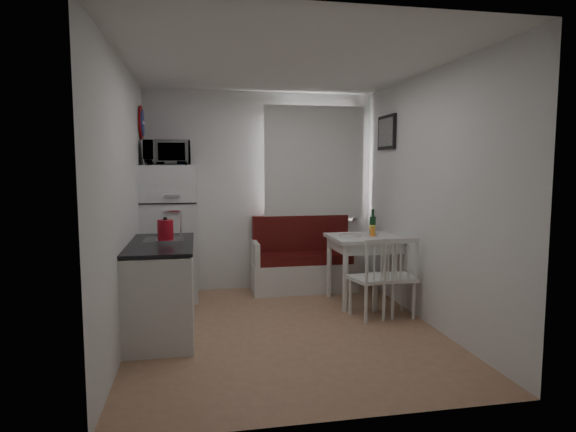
% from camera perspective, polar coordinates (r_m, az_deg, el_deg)
% --- Properties ---
extents(floor, '(3.00, 3.50, 0.02)m').
position_cam_1_polar(floor, '(4.94, -0.30, -13.39)').
color(floor, '#A67758').
rests_on(floor, ground).
extents(ceiling, '(3.00, 3.50, 0.02)m').
position_cam_1_polar(ceiling, '(4.76, -0.32, 17.61)').
color(ceiling, white).
rests_on(ceiling, wall_back).
extents(wall_back, '(3.00, 0.02, 2.60)m').
position_cam_1_polar(wall_back, '(6.40, -3.16, 2.93)').
color(wall_back, white).
rests_on(wall_back, floor).
extents(wall_front, '(3.00, 0.02, 2.60)m').
position_cam_1_polar(wall_front, '(2.98, 5.81, -0.62)').
color(wall_front, white).
rests_on(wall_front, floor).
extents(wall_left, '(0.02, 3.50, 2.60)m').
position_cam_1_polar(wall_left, '(4.65, -18.83, 1.46)').
color(wall_left, white).
rests_on(wall_left, floor).
extents(wall_right, '(0.02, 3.50, 2.60)m').
position_cam_1_polar(wall_right, '(5.16, 16.30, 1.96)').
color(wall_right, white).
rests_on(wall_right, floor).
extents(window, '(1.22, 0.06, 1.47)m').
position_cam_1_polar(window, '(6.49, 3.03, 5.84)').
color(window, white).
rests_on(window, wall_back).
extents(curtain, '(1.35, 0.02, 1.50)m').
position_cam_1_polar(curtain, '(6.43, 3.18, 6.29)').
color(curtain, white).
rests_on(curtain, wall_back).
extents(kitchen_counter, '(0.62, 1.32, 1.16)m').
position_cam_1_polar(kitchen_counter, '(4.90, -14.72, -8.21)').
color(kitchen_counter, white).
rests_on(kitchen_counter, floor).
extents(wall_sign, '(0.03, 0.40, 0.40)m').
position_cam_1_polar(wall_sign, '(6.09, -16.90, 10.53)').
color(wall_sign, navy).
rests_on(wall_sign, wall_left).
extents(picture_frame, '(0.04, 0.52, 0.42)m').
position_cam_1_polar(picture_frame, '(6.16, 11.58, 9.68)').
color(picture_frame, black).
rests_on(picture_frame, wall_right).
extents(bench, '(1.36, 0.52, 0.97)m').
position_cam_1_polar(bench, '(6.39, 1.81, -5.92)').
color(bench, white).
rests_on(bench, floor).
extents(dining_table, '(1.09, 0.78, 0.81)m').
position_cam_1_polar(dining_table, '(5.87, 10.25, -3.18)').
color(dining_table, white).
rests_on(dining_table, floor).
extents(chair_left, '(0.49, 0.48, 0.47)m').
position_cam_1_polar(chair_left, '(5.21, 10.25, -6.24)').
color(chair_left, white).
rests_on(chair_left, floor).
extents(chair_right, '(0.43, 0.41, 0.48)m').
position_cam_1_polar(chair_right, '(5.30, 12.85, -6.06)').
color(chair_right, white).
rests_on(chair_right, floor).
extents(fridge, '(0.66, 0.66, 1.65)m').
position_cam_1_polar(fridge, '(6.05, -13.83, -1.95)').
color(fridge, white).
rests_on(fridge, floor).
extents(microwave, '(0.53, 0.36, 0.29)m').
position_cam_1_polar(microwave, '(5.95, -14.09, 7.29)').
color(microwave, white).
rests_on(microwave, fridge).
extents(kettle, '(0.18, 0.18, 0.24)m').
position_cam_1_polar(kettle, '(4.78, -14.32, -1.65)').
color(kettle, red).
rests_on(kettle, kitchen_counter).
extents(wine_bottle, '(0.08, 0.08, 0.31)m').
position_cam_1_polar(wine_bottle, '(5.93, 10.00, -0.68)').
color(wine_bottle, '#12391C').
rests_on(wine_bottle, dining_table).
extents(drinking_glass_orange, '(0.07, 0.07, 0.11)m').
position_cam_1_polar(drinking_glass_orange, '(5.79, 9.99, -1.86)').
color(drinking_glass_orange, orange).
rests_on(drinking_glass_orange, dining_table).
extents(drinking_glass_blue, '(0.06, 0.06, 0.10)m').
position_cam_1_polar(drinking_glass_blue, '(5.90, 10.15, -1.77)').
color(drinking_glass_blue, '#77A5CA').
rests_on(drinking_glass_blue, dining_table).
extents(plate, '(0.26, 0.26, 0.02)m').
position_cam_1_polar(plate, '(5.78, 7.42, -2.28)').
color(plate, white).
rests_on(plate, dining_table).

